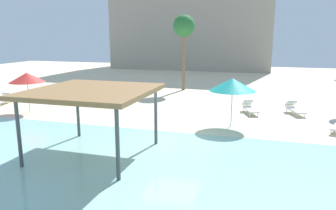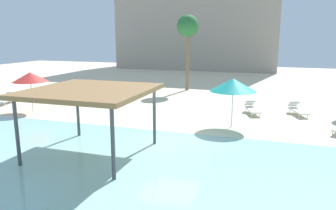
# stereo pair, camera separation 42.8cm
# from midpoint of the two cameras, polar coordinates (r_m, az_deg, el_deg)

# --- Properties ---
(ground_plane) EXTENTS (80.00, 80.00, 0.00)m
(ground_plane) POSITION_cam_midpoint_polar(r_m,az_deg,el_deg) (15.02, -0.20, -6.57)
(ground_plane) COLOR beige
(lagoon_water) EXTENTS (44.00, 13.50, 0.04)m
(lagoon_water) POSITION_cam_midpoint_polar(r_m,az_deg,el_deg) (10.48, -8.84, -15.20)
(lagoon_water) COLOR #99D1C6
(lagoon_water) RESTS_ON ground
(shade_pavilion) EXTENTS (4.62, 4.62, 2.74)m
(shade_pavilion) POSITION_cam_midpoint_polar(r_m,az_deg,el_deg) (13.21, -14.01, 2.07)
(shade_pavilion) COLOR #42474C
(shade_pavilion) RESTS_ON ground
(beach_umbrella_red_2) EXTENTS (2.19, 2.19, 2.53)m
(beach_umbrella_red_2) POSITION_cam_midpoint_polar(r_m,az_deg,el_deg) (22.38, -24.00, 4.42)
(beach_umbrella_red_2) COLOR silver
(beach_umbrella_red_2) RESTS_ON ground
(beach_umbrella_teal_4) EXTENTS (2.44, 2.44, 2.60)m
(beach_umbrella_teal_4) POSITION_cam_midpoint_polar(r_m,az_deg,el_deg) (17.47, 10.56, 3.52)
(beach_umbrella_teal_4) COLOR silver
(beach_umbrella_teal_4) RESTS_ON ground
(lounge_chair_2) EXTENTS (1.24, 1.99, 0.74)m
(lounge_chair_2) POSITION_cam_midpoint_polar(r_m,az_deg,el_deg) (21.76, 20.78, -0.59)
(lounge_chair_2) COLOR white
(lounge_chair_2) RESTS_ON ground
(lounge_chair_3) EXTENTS (1.01, 1.98, 0.74)m
(lounge_chair_3) POSITION_cam_midpoint_polar(r_m,az_deg,el_deg) (26.18, -27.27, 0.88)
(lounge_chair_3) COLOR white
(lounge_chair_3) RESTS_ON ground
(lounge_chair_4) EXTENTS (1.18, 1.99, 0.74)m
(lounge_chair_4) POSITION_cam_midpoint_polar(r_m,az_deg,el_deg) (21.17, 13.62, -0.47)
(lounge_chair_4) COLOR white
(lounge_chair_4) RESTS_ON ground
(palm_tree_1) EXTENTS (1.90, 1.90, 6.59)m
(palm_tree_1) POSITION_cam_midpoint_polar(r_m,az_deg,el_deg) (29.04, 2.38, 13.37)
(palm_tree_1) COLOR brown
(palm_tree_1) RESTS_ON ground
(hotel_block_0) EXTENTS (22.92, 11.62, 16.34)m
(hotel_block_0) POSITION_cam_midpoint_polar(r_m,az_deg,el_deg) (51.20, 4.47, 15.79)
(hotel_block_0) COLOR #9E9384
(hotel_block_0) RESTS_ON ground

